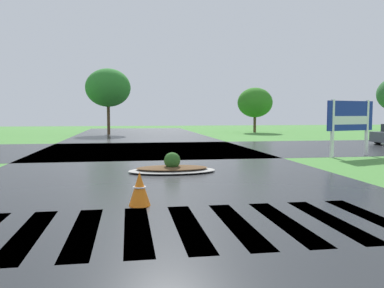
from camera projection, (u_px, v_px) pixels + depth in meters
The scene contains 7 objects.
asphalt_roadway at pixel (161, 176), 12.73m from camera, with size 11.51×80.00×0.01m, color #232628.
asphalt_cross_road at pixel (147, 150), 21.81m from camera, with size 90.00×10.36×0.01m, color #232628.
crosswalk_stripes at pixel (188, 226), 7.04m from camera, with size 7.65×3.02×0.01m.
estate_billboard at pixel (350, 119), 18.30m from camera, with size 2.73×0.91×2.62m.
median_island at pixel (172, 168), 13.49m from camera, with size 2.97×1.64×0.68m.
traffic_cone at pixel (140, 189), 8.59m from camera, with size 0.48×0.48×0.75m.
background_treeline at pixel (245, 95), 39.92m from camera, with size 48.44×5.25×6.15m.
Camera 1 is at (-1.03, -2.60, 2.01)m, focal length 37.12 mm.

